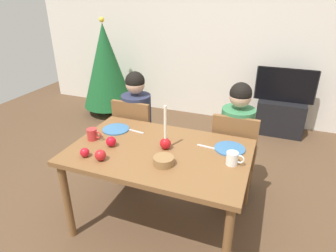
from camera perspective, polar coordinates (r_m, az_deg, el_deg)
ground_plane at (r=2.73m, az=-1.59°, el=-18.52°), size 7.68×7.68×0.00m
back_wall at (r=4.51m, az=11.49°, el=17.38°), size 6.40×0.10×2.60m
dining_table at (r=2.31m, az=-1.78°, el=-6.54°), size 1.40×0.90×0.75m
chair_left at (r=3.06m, az=-6.29°, el=-1.53°), size 0.40×0.40×0.90m
chair_right at (r=2.79m, az=12.87°, el=-4.90°), size 0.40×0.40×0.90m
person_left_child at (r=3.06m, az=-6.07°, el=-0.31°), size 0.30×0.30×1.17m
person_right_child at (r=2.79m, az=13.09°, el=-3.56°), size 0.30×0.30×1.17m
tv_stand at (r=4.43m, az=21.20°, el=1.69°), size 0.64×0.40×0.48m
tv at (r=4.28m, az=22.18°, el=7.47°), size 0.79×0.05×0.46m
christmas_tree at (r=4.78m, az=-12.16°, el=11.52°), size 0.81×0.81×1.53m
candle_centerpiece at (r=2.26m, az=-0.53°, el=-2.85°), size 0.09×0.09×0.36m
plate_left at (r=2.63m, az=-10.25°, el=-0.62°), size 0.24×0.24×0.01m
plate_right at (r=2.33m, az=12.09°, el=-4.39°), size 0.24×0.24×0.01m
mug_left at (r=2.48m, az=-14.66°, el=-1.59°), size 0.13×0.09×0.10m
mug_right at (r=2.12m, az=12.64°, el=-6.28°), size 0.13×0.08×0.10m
fork_left at (r=2.57m, az=-6.51°, el=-1.01°), size 0.18×0.04×0.01m
fork_right at (r=2.32m, az=7.93°, el=-4.16°), size 0.18×0.03×0.01m
bowl_walnuts at (r=2.08m, az=-0.87°, el=-6.88°), size 0.15×0.15×0.06m
apple_near_candle at (r=2.18m, az=-13.21°, el=-5.61°), size 0.08×0.08×0.08m
apple_by_left_plate at (r=2.26m, az=-16.13°, el=-5.04°), size 0.07×0.07×0.07m
apple_by_right_mug at (r=2.35m, az=-11.18°, el=-3.03°), size 0.08×0.08×0.08m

